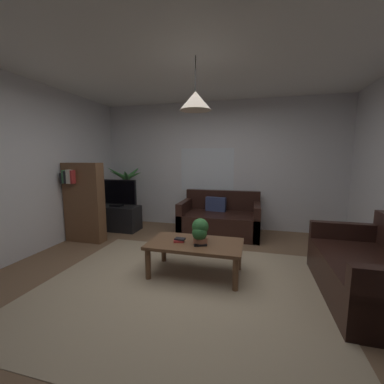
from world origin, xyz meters
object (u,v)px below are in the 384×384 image
object	(u,v)px
couch_under_window	(220,220)
couch_right_side	(373,275)
book_on_table_1	(180,239)
potted_palm_corner	(127,197)
potted_plant_on_table	(200,231)
coffee_table	(195,247)
bookshelf_corner	(84,202)
tv_stand	(118,218)
book_on_table_0	(179,241)
remote_on_table_1	(200,244)
remote_on_table_0	(200,245)
tv	(116,193)
pendant_lamp	(195,101)

from	to	relation	value
couch_under_window	couch_right_side	size ratio (longest dim) A/B	0.99
couch_under_window	book_on_table_1	bearing A→B (deg)	-98.39
couch_under_window	potted_palm_corner	bearing A→B (deg)	174.18
couch_under_window	potted_plant_on_table	distance (m)	1.81
coffee_table	bookshelf_corner	bearing A→B (deg)	161.58
potted_plant_on_table	tv_stand	xyz separation A→B (m)	(-2.09, 1.53, -0.34)
book_on_table_0	tv_stand	distance (m)	2.38
couch_under_window	remote_on_table_1	xyz separation A→B (m)	(0.01, -1.81, 0.16)
book_on_table_0	remote_on_table_1	distance (m)	0.29
remote_on_table_0	remote_on_table_1	xyz separation A→B (m)	(-0.01, 0.04, 0.00)
couch_under_window	remote_on_table_0	distance (m)	1.86
book_on_table_1	tv	size ratio (longest dim) A/B	0.14
book_on_table_0	book_on_table_1	distance (m)	0.03
pendant_lamp	couch_right_side	bearing A→B (deg)	-2.35
remote_on_table_1	tv	xyz separation A→B (m)	(-2.10, 1.54, 0.35)
coffee_table	bookshelf_corner	size ratio (longest dim) A/B	0.84
book_on_table_0	bookshelf_corner	bearing A→B (deg)	158.98
couch_under_window	book_on_table_1	xyz separation A→B (m)	(-0.26, -1.77, 0.19)
potted_palm_corner	potted_plant_on_table	bearing A→B (deg)	-43.04
tv_stand	potted_palm_corner	distance (m)	0.59
coffee_table	potted_palm_corner	distance (m)	2.86
couch_right_side	remote_on_table_1	xyz separation A→B (m)	(-1.86, 0.01, 0.16)
potted_plant_on_table	pendant_lamp	world-z (taller)	pendant_lamp
couch_right_side	bookshelf_corner	bearing A→B (deg)	-101.13
potted_plant_on_table	bookshelf_corner	bearing A→B (deg)	161.35
potted_plant_on_table	tv_stand	distance (m)	2.61
couch_right_side	bookshelf_corner	xyz separation A→B (m)	(-4.14, 0.81, 0.44)
remote_on_table_0	pendant_lamp	size ratio (longest dim) A/B	0.26
couch_right_side	potted_plant_on_table	world-z (taller)	couch_right_side
tv	book_on_table_1	bearing A→B (deg)	-39.26
potted_plant_on_table	tv	size ratio (longest dim) A/B	0.36
coffee_table	tv_stand	distance (m)	2.52
couch_under_window	pendant_lamp	world-z (taller)	pendant_lamp
potted_plant_on_table	pendant_lamp	size ratio (longest dim) A/B	0.53
remote_on_table_1	tv_stand	xyz separation A→B (m)	(-2.10, 1.56, -0.18)
book_on_table_1	potted_plant_on_table	distance (m)	0.29
couch_right_side	potted_plant_on_table	distance (m)	1.89
coffee_table	book_on_table_1	xyz separation A→B (m)	(-0.19, -0.02, 0.10)
couch_right_side	book_on_table_0	size ratio (longest dim) A/B	11.74
couch_under_window	potted_palm_corner	world-z (taller)	potted_palm_corner
coffee_table	potted_palm_corner	xyz separation A→B (m)	(-2.07, 1.96, 0.25)
couch_right_side	book_on_table_1	xyz separation A→B (m)	(-2.13, 0.06, 0.19)
book_on_table_0	potted_plant_on_table	xyz separation A→B (m)	(0.28, 0.00, 0.15)
coffee_table	tv	world-z (taller)	tv
couch_right_side	pendant_lamp	world-z (taller)	pendant_lamp
coffee_table	tv_stand	world-z (taller)	tv_stand
book_on_table_0	remote_on_table_1	world-z (taller)	book_on_table_0
couch_right_side	tv	distance (m)	4.28
potted_plant_on_table	tv_stand	world-z (taller)	potted_plant_on_table
book_on_table_1	couch_right_side	bearing A→B (deg)	-1.54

